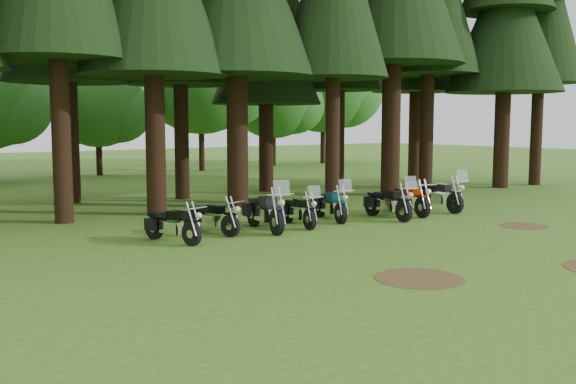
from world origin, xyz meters
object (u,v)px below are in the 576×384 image
at_px(motorcycle_3, 299,212).
at_px(motorcycle_6, 408,200).
at_px(motorcycle_4, 330,206).
at_px(motorcycle_0, 172,226).
at_px(motorcycle_1, 211,219).
at_px(motorcycle_7, 439,196).
at_px(motorcycle_2, 265,213).
at_px(motorcycle_5, 388,204).

relative_size(motorcycle_3, motorcycle_6, 0.91).
height_order(motorcycle_3, motorcycle_4, motorcycle_4).
xyz_separation_m(motorcycle_0, motorcycle_1, (1.42, 0.46, -0.01)).
height_order(motorcycle_0, motorcycle_4, motorcycle_4).
bearing_deg(motorcycle_7, motorcycle_1, -175.74).
xyz_separation_m(motorcycle_3, motorcycle_6, (4.46, -0.29, 0.04)).
distance_m(motorcycle_0, motorcycle_3, 4.22).
xyz_separation_m(motorcycle_2, motorcycle_5, (4.47, -0.54, -0.03)).
xyz_separation_m(motorcycle_4, motorcycle_6, (2.94, -0.61, 0.01)).
relative_size(motorcycle_3, motorcycle_7, 0.86).
distance_m(motorcycle_3, motorcycle_5, 3.27).
xyz_separation_m(motorcycle_2, motorcycle_7, (7.29, -0.28, -0.01)).
bearing_deg(motorcycle_7, motorcycle_2, -173.51).
bearing_deg(motorcycle_3, motorcycle_2, -167.96).
height_order(motorcycle_5, motorcycle_6, motorcycle_5).
distance_m(motorcycle_4, motorcycle_5, 1.92).
xyz_separation_m(motorcycle_3, motorcycle_7, (6.04, -0.30, 0.07)).
bearing_deg(motorcycle_3, motorcycle_5, 1.23).
bearing_deg(motorcycle_7, motorcycle_4, -179.07).
bearing_deg(motorcycle_7, motorcycle_6, -171.65).
xyz_separation_m(motorcycle_0, motorcycle_5, (7.45, -0.48, 0.06)).
height_order(motorcycle_3, motorcycle_7, motorcycle_7).
bearing_deg(motorcycle_2, motorcycle_3, 13.07).
xyz_separation_m(motorcycle_1, motorcycle_4, (4.32, -0.07, 0.05)).
xyz_separation_m(motorcycle_2, motorcycle_3, (1.25, 0.02, -0.08)).
bearing_deg(motorcycle_4, motorcycle_3, -153.17).
xyz_separation_m(motorcycle_5, motorcycle_7, (2.82, 0.26, 0.02)).
distance_m(motorcycle_6, motorcycle_7, 1.58).
distance_m(motorcycle_1, motorcycle_3, 2.82).
bearing_deg(motorcycle_1, motorcycle_0, -178.53).
distance_m(motorcycle_1, motorcycle_2, 1.61).
bearing_deg(motorcycle_4, motorcycle_6, 3.45).
xyz_separation_m(motorcycle_0, motorcycle_3, (4.22, 0.08, 0.01)).
relative_size(motorcycle_1, motorcycle_2, 0.80).
bearing_deg(motorcycle_5, motorcycle_4, 159.98).
bearing_deg(motorcycle_4, motorcycle_2, -157.97).
bearing_deg(motorcycle_3, motorcycle_0, -167.79).
relative_size(motorcycle_5, motorcycle_7, 0.96).
height_order(motorcycle_1, motorcycle_4, motorcycle_4).
distance_m(motorcycle_5, motorcycle_6, 1.26).
distance_m(motorcycle_1, motorcycle_6, 7.29).
distance_m(motorcycle_2, motorcycle_5, 4.50).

